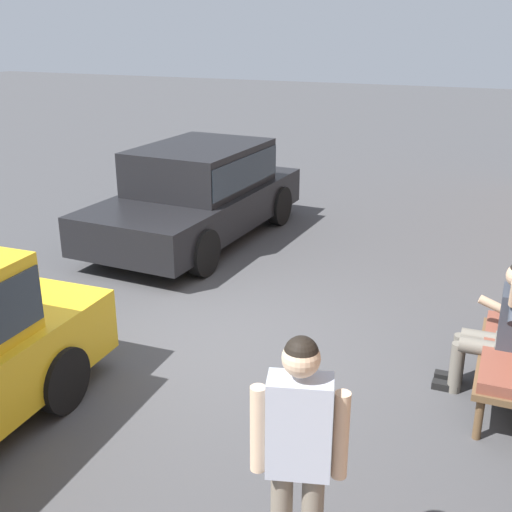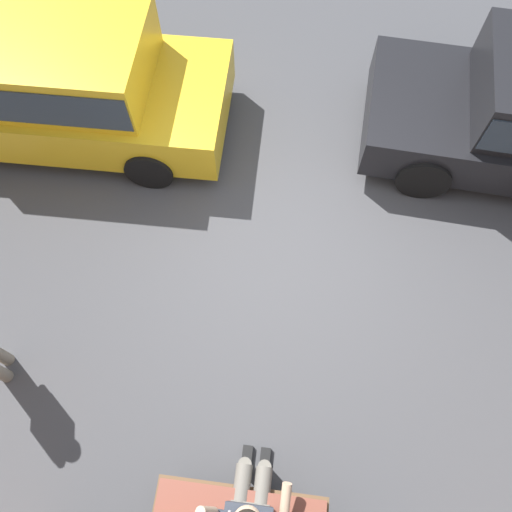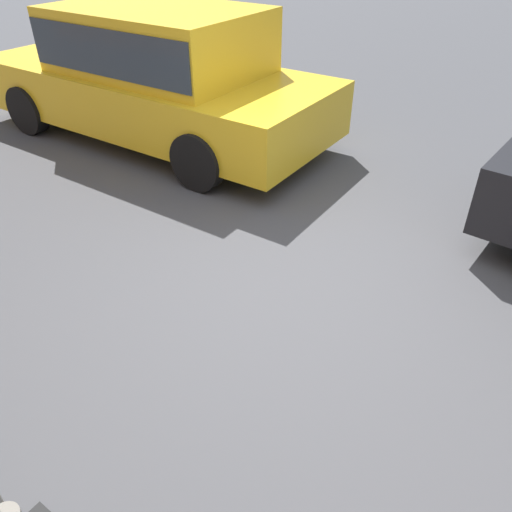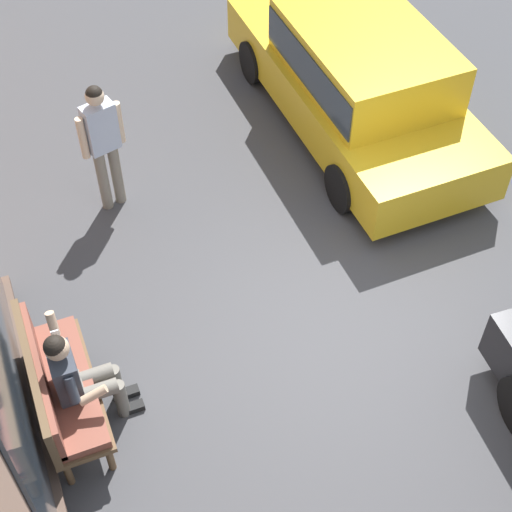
% 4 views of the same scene
% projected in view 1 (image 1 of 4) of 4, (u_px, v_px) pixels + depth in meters
% --- Properties ---
extents(ground_plane, '(60.00, 60.00, 0.00)m').
position_uv_depth(ground_plane, '(227.00, 345.00, 6.90)').
color(ground_plane, '#424244').
extents(person_on_phone, '(0.73, 0.74, 1.34)m').
position_uv_depth(person_on_phone, '(499.00, 326.00, 5.77)').
color(person_on_phone, '#6B665B').
rests_on(person_on_phone, ground_plane).
extents(parked_car_near, '(4.26, 2.09, 1.47)m').
position_uv_depth(parked_car_near, '(198.00, 189.00, 10.00)').
color(parked_car_near, black).
rests_on(parked_car_near, ground_plane).
extents(pedestrian_standing, '(0.29, 0.53, 1.73)m').
position_uv_depth(pedestrian_standing, '(299.00, 450.00, 3.59)').
color(pedestrian_standing, gray).
rests_on(pedestrian_standing, ground_plane).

